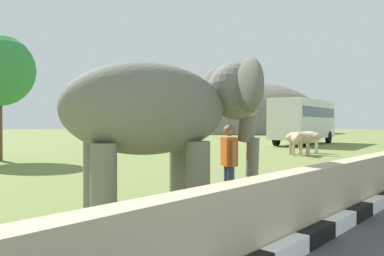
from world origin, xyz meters
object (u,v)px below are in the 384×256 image
cow_mid (300,138)px  cow_far (307,138)px  bus_white (304,118)px  cow_near (297,139)px  elephant (165,112)px  person_handler (229,160)px

cow_mid → cow_far: 1.39m
bus_white → cow_near: bus_white is taller
elephant → bus_white: (23.96, 8.39, 0.17)m
person_handler → bus_white: bearing=21.5°
cow_mid → cow_far: size_ratio=1.00×
elephant → person_handler: 1.74m
bus_white → cow_far: 9.21m
person_handler → cow_far: bearing=18.7°
elephant → person_handler: size_ratio=2.42×
person_handler → cow_far: size_ratio=0.86×
person_handler → cow_mid: size_ratio=0.86×
person_handler → cow_near: bearing=20.2°
elephant → cow_near: bearing=16.4°
person_handler → cow_mid: person_handler is taller
person_handler → elephant: bearing=158.7°
bus_white → cow_near: (-10.06, -4.30, -1.21)m
elephant → cow_far: size_ratio=2.07×
elephant → cow_far: bearing=15.5°
elephant → cow_mid: elephant is taller
bus_white → cow_far: bus_white is taller
person_handler → cow_near: 13.38m
cow_far → cow_near: bearing=-171.7°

